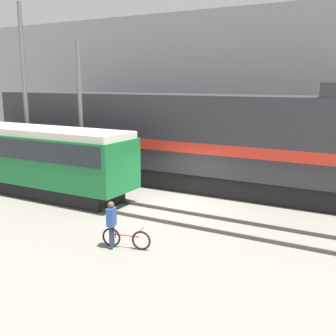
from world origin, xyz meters
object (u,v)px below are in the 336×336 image
Objects in this scene: utility_pole_center at (25,93)px; utility_pole_right at (81,116)px; bicycle at (126,239)px; freight_locomotive at (170,138)px; streetcar at (28,155)px; person at (111,220)px.

utility_pole_center is 4.11m from utility_pole_right.
utility_pole_right reaches higher than bicycle.
freight_locomotive is at bearing 17.52° from utility_pole_center.
freight_locomotive is 2.25× the size of utility_pole_center.
utility_pole_right is (1.27, 2.47, 1.80)m from streetcar.
streetcar is 3.31m from utility_pole_right.
person is 12.82m from utility_pole_center.
freight_locomotive is 12.88× the size of bicycle.
streetcar reaches higher than bicycle.
bicycle is 13.24m from utility_pole_center.
utility_pole_right reaches higher than streetcar.
utility_pole_center is at bearing 137.43° from streetcar.
freight_locomotive reaches higher than streetcar.
person is (-0.40, -0.24, 0.64)m from bicycle.
freight_locomotive is 7.15m from streetcar.
streetcar is at bearing -42.57° from utility_pole_center.
streetcar is 9.09m from bicycle.
freight_locomotive is 8.52m from utility_pole_center.
streetcar is 1.20× the size of utility_pole_center.
freight_locomotive is 2.94× the size of utility_pole_right.
utility_pole_right is (-6.99, 5.96, 3.33)m from bicycle.
streetcar is at bearing -117.17° from utility_pole_right.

